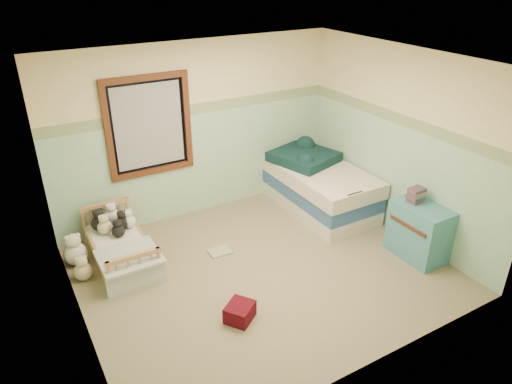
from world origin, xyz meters
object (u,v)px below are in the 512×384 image
plush_floor_cream (76,254)px  twin_bed_frame (316,200)px  red_pillow (240,312)px  floor_book (220,252)px  dresser (419,231)px  plush_floor_tan (83,271)px  toddler_bed_frame (122,255)px

plush_floor_cream → twin_bed_frame: bearing=-4.7°
plush_floor_cream → red_pillow: size_ratio=0.97×
plush_floor_cream → red_pillow: plush_floor_cream is taller
floor_book → dresser: bearing=-31.0°
twin_bed_frame → dresser: bearing=-79.6°
floor_book → plush_floor_tan: bearing=170.0°
plush_floor_tan → twin_bed_frame: (3.49, 0.09, 0.00)m
dresser → twin_bed_frame: bearing=100.4°
twin_bed_frame → toddler_bed_frame: bearing=178.9°
toddler_bed_frame → plush_floor_cream: bearing=156.0°
toddler_bed_frame → floor_book: 1.24m
toddler_bed_frame → red_pillow: red_pillow is taller
plush_floor_cream → toddler_bed_frame: bearing=-24.0°
dresser → red_pillow: bearing=178.1°
toddler_bed_frame → plush_floor_tan: bearing=-163.9°
plush_floor_cream → twin_bed_frame: 3.51m
plush_floor_cream → floor_book: plush_floor_cream is taller
dresser → red_pillow: dresser is taller
red_pillow → floor_book: red_pillow is taller
plush_floor_cream → floor_book: bearing=-22.3°
toddler_bed_frame → floor_book: toddler_bed_frame is taller
twin_bed_frame → dresser: 1.76m
toddler_bed_frame → red_pillow: size_ratio=4.32×
twin_bed_frame → red_pillow: size_ratio=6.47×
toddler_bed_frame → plush_floor_cream: plush_floor_cream is taller
plush_floor_tan → floor_book: (1.65, -0.31, -0.10)m
dresser → red_pillow: (-2.53, 0.08, -0.27)m
floor_book → twin_bed_frame: bearing=12.6°
red_pillow → dresser: bearing=-1.9°
dresser → plush_floor_cream: bearing=152.3°
plush_floor_tan → toddler_bed_frame: bearing=16.1°
dresser → floor_book: (-2.16, 1.32, -0.35)m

